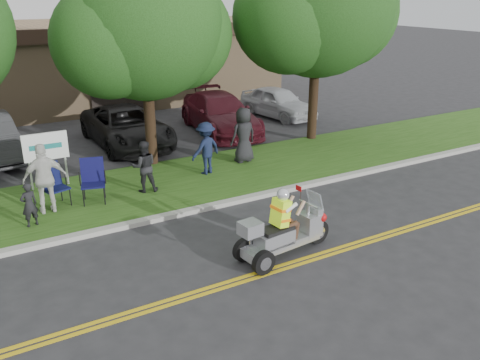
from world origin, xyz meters
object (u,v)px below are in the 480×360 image
parked_car_mid (127,127)px  parked_car_far_right (278,102)px  trike_scooter (283,233)px  lawn_chair_a (93,177)px  lawn_chair_b (52,182)px  parked_car_right (220,113)px  spectator_adult_mid (144,167)px  spectator_adult_right (45,179)px

parked_car_mid → parked_car_far_right: size_ratio=1.28×
trike_scooter → lawn_chair_a: (-2.83, 5.03, 0.20)m
lawn_chair_b → parked_car_mid: (3.59, 4.74, -0.03)m
trike_scooter → parked_car_right: 10.69m
parked_car_right → parked_car_far_right: bearing=21.9°
lawn_chair_a → parked_car_far_right: (10.03, 5.93, -0.08)m
lawn_chair_a → spectator_adult_mid: size_ratio=0.80×
parked_car_far_right → lawn_chair_a: bearing=-157.3°
parked_car_mid → parked_car_right: parked_car_right is taller
spectator_adult_mid → parked_car_right: size_ratio=0.28×
spectator_adult_mid → spectator_adult_right: spectator_adult_right is taller
lawn_chair_a → parked_car_far_right: size_ratio=0.29×
lawn_chair_a → parked_car_far_right: 11.65m
lawn_chair_a → parked_car_right: size_ratio=0.22×
parked_car_mid → parked_car_far_right: parked_car_mid is taller
lawn_chair_a → parked_car_far_right: parked_car_far_right is taller
trike_scooter → spectator_adult_mid: size_ratio=1.67×
lawn_chair_a → parked_car_mid: parked_car_mid is taller
parked_car_mid → parked_car_right: size_ratio=0.98×
lawn_chair_b → parked_car_far_right: (11.05, 5.69, -0.06)m
lawn_chair_a → parked_car_mid: size_ratio=0.23×
parked_car_mid → trike_scooter: bearing=-89.1°
lawn_chair_b → spectator_adult_mid: spectator_adult_mid is taller
trike_scooter → lawn_chair_b: size_ratio=2.17×
trike_scooter → parked_car_far_right: bearing=50.4°
lawn_chair_a → trike_scooter: bearing=-44.7°
trike_scooter → parked_car_far_right: (7.20, 10.96, 0.13)m
spectator_adult_right → trike_scooter: bearing=131.6°
trike_scooter → parked_car_right: trike_scooter is taller
lawn_chair_b → spectator_adult_right: size_ratio=0.62×
spectator_adult_mid → parked_car_mid: bearing=-88.8°
lawn_chair_b → spectator_adult_right: (-0.23, -0.43, 0.28)m
spectator_adult_right → lawn_chair_b: bearing=-116.3°
spectator_adult_mid → parked_car_right: (5.08, 5.04, -0.08)m
parked_car_far_right → parked_car_right: bearing=-172.8°
lawn_chair_b → spectator_adult_mid: 2.49m
parked_car_right → spectator_adult_right: bearing=-139.4°
trike_scooter → spectator_adult_right: 6.34m
trike_scooter → lawn_chair_b: 6.52m
parked_car_mid → parked_car_right: bearing=-0.3°
trike_scooter → parked_car_mid: 10.01m
spectator_adult_mid → parked_car_far_right: 10.46m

